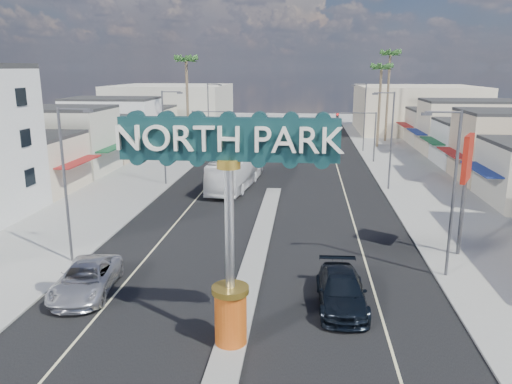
% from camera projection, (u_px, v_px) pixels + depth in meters
% --- Properties ---
extents(ground, '(160.00, 160.00, 0.00)m').
position_uv_depth(ground, '(275.00, 187.00, 47.48)').
color(ground, gray).
rests_on(ground, ground).
extents(road, '(20.00, 120.00, 0.01)m').
position_uv_depth(road, '(275.00, 187.00, 47.48)').
color(road, black).
rests_on(road, ground).
extents(median_island, '(1.30, 30.00, 0.16)m').
position_uv_depth(median_island, '(259.00, 244.00, 32.01)').
color(median_island, gray).
rests_on(median_island, ground).
extents(sidewalk_left, '(8.00, 120.00, 0.12)m').
position_uv_depth(sidewalk_left, '(132.00, 183.00, 48.82)').
color(sidewalk_left, gray).
rests_on(sidewalk_left, ground).
extents(sidewalk_right, '(8.00, 120.00, 0.12)m').
position_uv_depth(sidewalk_right, '(426.00, 190.00, 46.10)').
color(sidewalk_right, gray).
rests_on(sidewalk_right, ground).
extents(storefront_row_left, '(12.00, 42.00, 6.00)m').
position_uv_depth(storefront_row_left, '(88.00, 135.00, 61.63)').
color(storefront_row_left, beige).
rests_on(storefront_row_left, ground).
extents(storefront_row_right, '(12.00, 42.00, 6.00)m').
position_uv_depth(storefront_row_right, '(492.00, 140.00, 56.97)').
color(storefront_row_right, '#B7B29E').
rests_on(storefront_row_right, ground).
extents(backdrop_far_left, '(20.00, 20.00, 8.00)m').
position_uv_depth(backdrop_far_left, '(172.00, 107.00, 92.09)').
color(backdrop_far_left, '#B7B29E').
rests_on(backdrop_far_left, ground).
extents(backdrop_far_right, '(20.00, 20.00, 8.00)m').
position_uv_depth(backdrop_far_right, '(416.00, 109.00, 87.81)').
color(backdrop_far_right, beige).
rests_on(backdrop_far_right, ground).
extents(gateway_sign, '(8.20, 1.50, 9.15)m').
position_uv_depth(gateway_sign, '(229.00, 207.00, 18.99)').
color(gateway_sign, '#D24910').
rests_on(gateway_sign, median_island).
extents(traffic_signal_left, '(5.09, 0.45, 6.00)m').
position_uv_depth(traffic_signal_left, '(207.00, 125.00, 60.84)').
color(traffic_signal_left, '#47474C').
rests_on(traffic_signal_left, ground).
extents(traffic_signal_right, '(5.09, 0.45, 6.00)m').
position_uv_depth(traffic_signal_right, '(360.00, 127.00, 59.06)').
color(traffic_signal_right, '#47474C').
rests_on(traffic_signal_right, ground).
extents(streetlight_l_near, '(2.03, 0.22, 9.00)m').
position_uv_depth(streetlight_l_near, '(67.00, 178.00, 27.96)').
color(streetlight_l_near, '#47474C').
rests_on(streetlight_l_near, ground).
extents(streetlight_l_mid, '(2.03, 0.22, 9.00)m').
position_uv_depth(streetlight_l_mid, '(165.00, 133.00, 47.26)').
color(streetlight_l_mid, '#47474C').
rests_on(streetlight_l_mid, ground).
extents(streetlight_l_far, '(2.03, 0.22, 9.00)m').
position_uv_depth(streetlight_l_far, '(210.00, 113.00, 68.50)').
color(streetlight_l_far, '#47474C').
rests_on(streetlight_l_far, ground).
extents(streetlight_r_near, '(2.03, 0.22, 9.00)m').
position_uv_depth(streetlight_r_near, '(451.00, 186.00, 25.93)').
color(streetlight_r_near, '#47474C').
rests_on(streetlight_r_near, ground).
extents(streetlight_r_mid, '(2.03, 0.22, 9.00)m').
position_uv_depth(streetlight_r_mid, '(390.00, 136.00, 45.24)').
color(streetlight_r_mid, '#47474C').
rests_on(streetlight_r_mid, ground).
extents(streetlight_r_far, '(2.03, 0.22, 9.00)m').
position_uv_depth(streetlight_r_far, '(364.00, 114.00, 66.47)').
color(streetlight_r_far, '#47474C').
rests_on(streetlight_r_far, ground).
extents(palm_left_far, '(2.60, 2.60, 13.10)m').
position_uv_depth(palm_left_far, '(186.00, 64.00, 65.26)').
color(palm_left_far, brown).
rests_on(palm_left_far, ground).
extents(palm_right_mid, '(2.60, 2.60, 12.10)m').
position_uv_depth(palm_right_mid, '(381.00, 71.00, 68.75)').
color(palm_right_mid, brown).
rests_on(palm_right_mid, ground).
extents(palm_right_far, '(2.60, 2.60, 14.10)m').
position_uv_depth(palm_right_far, '(390.00, 59.00, 73.91)').
color(palm_right_far, brown).
rests_on(palm_right_far, ground).
extents(suv_left, '(3.25, 5.90, 1.56)m').
position_uv_depth(suv_left, '(86.00, 279.00, 25.00)').
color(suv_left, silver).
rests_on(suv_left, ground).
extents(suv_right, '(2.38, 5.52, 1.59)m').
position_uv_depth(suv_right, '(341.00, 291.00, 23.64)').
color(suv_right, black).
rests_on(suv_right, ground).
extents(car_parked_left, '(2.53, 5.06, 1.66)m').
position_uv_depth(car_parked_left, '(223.00, 170.00, 51.22)').
color(car_parked_left, slate).
rests_on(car_parked_left, ground).
extents(city_bus, '(4.09, 12.19, 3.33)m').
position_uv_depth(city_bus, '(236.00, 170.00, 47.37)').
color(city_bus, white).
rests_on(city_bus, ground).
extents(bank_pylon_sign, '(1.19, 2.18, 7.24)m').
position_uv_depth(bank_pylon_sign, '(467.00, 165.00, 28.87)').
color(bank_pylon_sign, '#47474C').
rests_on(bank_pylon_sign, sidewalk_right).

